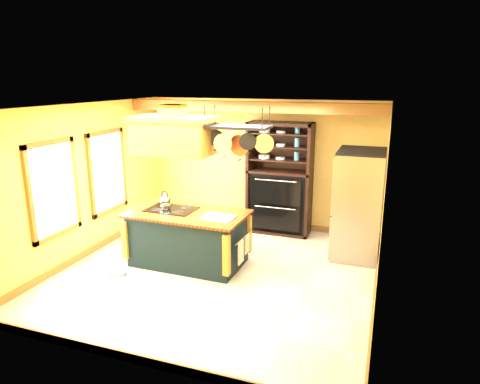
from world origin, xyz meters
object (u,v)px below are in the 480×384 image
Objects in this scene: range_hood at (174,134)px; kitchen_island at (188,238)px; pot_rack at (238,134)px; hutch at (280,190)px; refrigerator at (358,207)px.

kitchen_island is at bearing 0.21° from range_hood.
pot_rack is 2.51m from hutch.
hutch is at bearing 85.28° from pot_rack.
hutch is (1.28, 2.09, -1.35)m from range_hood.
range_hood is (-0.20, -0.00, 1.77)m from kitchen_island.
range_hood reaches higher than hutch.
range_hood is 1.25× the size of pot_rack.
refrigerator is at bearing 35.74° from pot_rack.
range_hood reaches higher than refrigerator.
pot_rack is 0.57× the size of refrigerator.
range_hood is at bearing -178.38° from kitchen_island.
hutch is (0.17, 2.08, -1.40)m from pot_rack.
pot_rack reaches higher than refrigerator.
range_hood is 1.11m from pot_rack.
hutch is at bearing 64.11° from kitchen_island.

